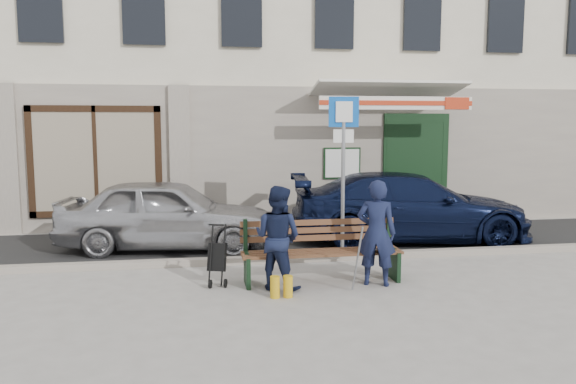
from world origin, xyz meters
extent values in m
plane|color=#9E9991|center=(0.00, 0.00, 0.00)|extent=(80.00, 80.00, 0.00)
cube|color=#282828|center=(0.00, 3.10, 0.01)|extent=(60.00, 3.20, 0.01)
cube|color=#9E9384|center=(0.00, 1.50, 0.06)|extent=(60.00, 0.18, 0.12)
cube|color=beige|center=(0.00, 8.50, 5.00)|extent=(20.00, 7.00, 10.00)
cube|color=#9E9384|center=(0.00, 4.96, 1.60)|extent=(20.00, 0.12, 3.20)
cube|color=maroon|center=(-3.20, 5.02, 1.55)|extent=(2.50, 0.12, 2.00)
cube|color=black|center=(4.10, 4.88, 1.30)|extent=(1.60, 0.10, 2.60)
cube|color=black|center=(4.10, 5.35, 1.20)|extent=(1.25, 0.90, 2.40)
cube|color=white|center=(2.30, 4.85, 1.45)|extent=(0.80, 0.03, 0.65)
cube|color=white|center=(3.20, 4.62, 3.08)|extent=(3.40, 1.72, 0.42)
cube|color=white|center=(3.20, 3.77, 2.80)|extent=(3.40, 0.05, 0.28)
cube|color=#B83116|center=(3.20, 3.74, 2.80)|extent=(3.40, 0.02, 0.10)
imported|color=#A9A9AE|center=(-1.61, 2.85, 0.68)|extent=(4.17, 2.14, 1.36)
imported|color=black|center=(3.19, 2.87, 0.69)|extent=(4.97, 2.49, 1.39)
cylinder|color=gray|center=(1.50, 1.76, 1.36)|extent=(0.07, 0.07, 2.72)
cube|color=#0D52B7|center=(1.50, 1.76, 2.57)|extent=(0.52, 0.09, 0.52)
cube|color=white|center=(1.50, 1.73, 2.57)|extent=(0.29, 0.06, 0.36)
cube|color=white|center=(1.50, 1.76, 2.15)|extent=(0.36, 0.07, 0.23)
cube|color=brown|center=(0.78, 0.21, 0.45)|extent=(2.40, 0.50, 0.04)
cube|color=brown|center=(0.78, 0.49, 0.74)|extent=(2.40, 0.10, 0.36)
cube|color=black|center=(-0.34, 0.21, 0.23)|extent=(0.06, 0.50, 0.45)
cube|color=black|center=(1.90, 0.21, 0.23)|extent=(0.06, 0.50, 0.45)
cube|color=white|center=(1.53, 0.11, 0.48)|extent=(0.34, 0.25, 0.11)
cylinder|color=gray|center=(1.13, -0.46, 0.50)|extent=(0.07, 0.34, 0.96)
cylinder|color=gold|center=(-0.02, -0.44, 0.15)|extent=(0.13, 0.13, 0.30)
cylinder|color=gold|center=(0.16, -0.44, 0.15)|extent=(0.13, 0.13, 0.30)
imported|color=#141A37|center=(1.53, -0.06, 0.78)|extent=(0.67, 0.56, 1.56)
imported|color=#121933|center=(0.08, -0.01, 0.75)|extent=(0.92, 0.89, 1.49)
cylinder|color=black|center=(-0.88, 0.15, 0.06)|extent=(0.07, 0.13, 0.13)
cylinder|color=black|center=(-0.66, 0.15, 0.06)|extent=(0.07, 0.13, 0.13)
cube|color=black|center=(-0.77, 0.34, 0.41)|extent=(0.31, 0.30, 0.43)
cylinder|color=black|center=(-0.77, 0.45, 0.87)|extent=(0.23, 0.10, 0.02)
camera|label=1|loc=(-1.05, -7.79, 2.35)|focal=35.00mm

